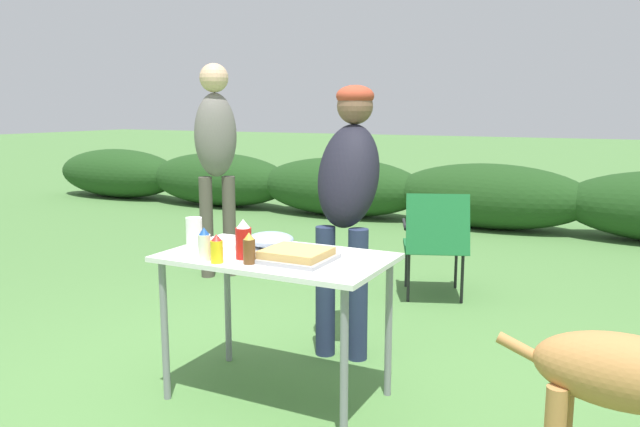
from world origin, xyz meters
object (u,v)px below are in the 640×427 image
Objects in this scene: mayo_bottle at (204,245)px; ketchup_bottle at (243,240)px; folding_table at (277,270)px; mixing_bowl at (270,239)px; beer_bottle at (249,249)px; paper_cup_stack at (194,235)px; food_tray at (296,255)px; standing_person_in_dark_puffer at (216,148)px; camp_chair_green_behind_table at (435,239)px; mustard_bottle at (217,249)px; plate_stack at (225,245)px; standing_person_in_navy_coat at (348,188)px.

mayo_bottle is 0.83× the size of ketchup_bottle.
mixing_bowl reaches higher than folding_table.
paper_cup_stack is at bearing 169.24° from beer_bottle.
food_tray is 0.27m from ketchup_bottle.
standing_person_in_dark_puffer reaches higher than camp_chair_green_behind_table.
camp_chair_green_behind_table reaches higher than mixing_bowl.
camp_chair_green_behind_table is at bearing 79.84° from mustard_bottle.
mixing_bowl is 1.55× the size of mayo_bottle.
plate_stack is at bearing 118.63° from mustard_bottle.
plate_stack is 0.19m from paper_cup_stack.
mayo_bottle is 0.10× the size of standing_person_in_navy_coat.
mustard_bottle reaches higher than mixing_bowl.
mixing_bowl is 2.24m from standing_person_in_dark_puffer.
paper_cup_stack reaches higher than mustard_bottle.
ketchup_bottle reaches higher than folding_table.
standing_person_in_dark_puffer is at bearing 124.61° from mayo_bottle.
standing_person_in_dark_puffer is (-1.25, 1.91, 0.29)m from paper_cup_stack.
standing_person_in_navy_coat reaches higher than food_tray.
camp_chair_green_behind_table is at bearing 83.33° from beer_bottle.
mustard_bottle is at bearing -28.68° from paper_cup_stack.
paper_cup_stack is at bearing 151.32° from mustard_bottle.
food_tray is 1.87× the size of paper_cup_stack.
mayo_bottle is at bearing 170.43° from mustard_bottle.
standing_person_in_navy_coat is at bearing 72.73° from mayo_bottle.
food_tray is at bearing -9.62° from plate_stack.
mayo_bottle is at bearing -113.62° from standing_person_in_navy_coat.
standing_person_in_dark_puffer is (-1.47, 2.03, 0.31)m from mustard_bottle.
standing_person_in_dark_puffer is 2.19× the size of camp_chair_green_behind_table.
standing_person_in_navy_coat reaches higher than mustard_bottle.
standing_person_in_navy_coat is at bearing 77.28° from mustard_bottle.
plate_stack is 0.13× the size of standing_person_in_navy_coat.
folding_table is 0.24m from ketchup_bottle.
beer_bottle is (0.08, -0.07, -0.02)m from ketchup_bottle.
mustard_bottle is 0.16× the size of camp_chair_green_behind_table.
standing_person_in_dark_puffer reaches higher than mixing_bowl.
beer_bottle is at bearing 19.93° from mustard_bottle.
folding_table is 5.74× the size of ketchup_bottle.
mayo_bottle is at bearing -74.61° from plate_stack.
paper_cup_stack reaches higher than plate_stack.
paper_cup_stack is at bearing -127.57° from camp_chair_green_behind_table.
ketchup_bottle is (0.22, -0.16, 0.08)m from plate_stack.
mixing_bowl is 1.82× the size of mustard_bottle.
plate_stack is at bearing 142.51° from beer_bottle.
folding_table is at bearing -4.32° from plate_stack.
mixing_bowl is 0.16× the size of standing_person_in_navy_coat.
standing_person_in_dark_puffer is at bearing 128.91° from ketchup_bottle.
beer_bottle is at bearing -37.49° from plate_stack.
paper_cup_stack is 1.11× the size of mayo_bottle.
paper_cup_stack is 0.99m from standing_person_in_navy_coat.
mustard_bottle is (-0.07, -0.13, -0.03)m from ketchup_bottle.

